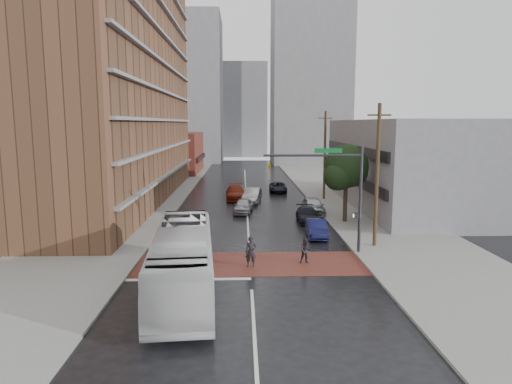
{
  "coord_description": "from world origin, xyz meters",
  "views": [
    {
      "loc": [
        -0.47,
        -26.86,
        8.66
      ],
      "look_at": [
        0.57,
        7.22,
        3.5
      ],
      "focal_mm": 32.0,
      "sensor_mm": 36.0,
      "label": 1
    }
  ],
  "objects": [
    {
      "name": "utility_pole_near",
      "position": [
        8.8,
        4.0,
        5.14
      ],
      "size": [
        1.6,
        0.26,
        10.0
      ],
      "color": "#473321",
      "rests_on": "ground"
    },
    {
      "name": "crosswalk",
      "position": [
        0.0,
        0.5,
        0.01
      ],
      "size": [
        14.0,
        5.0,
        0.02
      ],
      "primitive_type": "cube",
      "color": "maroon",
      "rests_on": "ground"
    },
    {
      "name": "utility_pole_far",
      "position": [
        8.8,
        24.0,
        5.14
      ],
      "size": [
        1.6,
        0.26,
        10.0
      ],
      "color": "#473321",
      "rests_on": "ground"
    },
    {
      "name": "apartment_block",
      "position": [
        -14.0,
        24.0,
        14.0
      ],
      "size": [
        10.0,
        44.0,
        28.0
      ],
      "primitive_type": "cube",
      "color": "brown",
      "rests_on": "ground"
    },
    {
      "name": "distant_tower_east",
      "position": [
        14.0,
        72.0,
        18.0
      ],
      "size": [
        16.0,
        14.0,
        36.0
      ],
      "primitive_type": "cube",
      "color": "gray",
      "rests_on": "ground"
    },
    {
      "name": "distant_tower_center",
      "position": [
        0.0,
        95.0,
        12.0
      ],
      "size": [
        12.0,
        10.0,
        24.0
      ],
      "primitive_type": "cube",
      "color": "gray",
      "rests_on": "ground"
    },
    {
      "name": "car_parked_mid",
      "position": [
        5.3,
        12.45,
        0.64
      ],
      "size": [
        1.8,
        4.42,
        1.28
      ],
      "primitive_type": "imported",
      "rotation": [
        0.0,
        0.0,
        0.0
      ],
      "color": "black",
      "rests_on": "ground"
    },
    {
      "name": "car_parked_far",
      "position": [
        6.3,
        16.0,
        0.81
      ],
      "size": [
        1.99,
        4.79,
        1.62
      ],
      "primitive_type": "imported",
      "rotation": [
        0.0,
        0.0,
        0.01
      ],
      "color": "#ADAFB5",
      "rests_on": "ground"
    },
    {
      "name": "transit_bus",
      "position": [
        -3.52,
        -4.26,
        1.71
      ],
      "size": [
        3.95,
        12.5,
        3.42
      ],
      "primitive_type": "imported",
      "rotation": [
        0.0,
        0.0,
        0.09
      ],
      "color": "silver",
      "rests_on": "ground"
    },
    {
      "name": "car_parked_near",
      "position": [
        5.2,
        7.08,
        0.67
      ],
      "size": [
        1.63,
        4.14,
        1.34
      ],
      "primitive_type": "imported",
      "rotation": [
        0.0,
        0.0,
        -0.05
      ],
      "color": "#12143F",
      "rests_on": "ground"
    },
    {
      "name": "car_travel_b",
      "position": [
        0.61,
        22.69,
        0.79
      ],
      "size": [
        2.34,
        4.99,
        1.58
      ],
      "primitive_type": "imported",
      "rotation": [
        0.0,
        0.0,
        -0.14
      ],
      "color": "#B6BBBE",
      "rests_on": "ground"
    },
    {
      "name": "sidewalk_west",
      "position": [
        -11.5,
        25.0,
        0.07
      ],
      "size": [
        9.0,
        90.0,
        0.15
      ],
      "primitive_type": "cube",
      "color": "gray",
      "rests_on": "ground"
    },
    {
      "name": "pedestrian_b",
      "position": [
        3.46,
        0.51,
        0.79
      ],
      "size": [
        0.8,
        0.64,
        1.59
      ],
      "primitive_type": "imported",
      "rotation": [
        0.0,
        0.0,
        0.05
      ],
      "color": "#262126",
      "rests_on": "ground"
    },
    {
      "name": "pedestrian_a",
      "position": [
        0.04,
        -0.13,
        0.95
      ],
      "size": [
        0.7,
        0.47,
        1.9
      ],
      "primitive_type": "imported",
      "rotation": [
        0.0,
        0.0,
        -0.02
      ],
      "color": "black",
      "rests_on": "ground"
    },
    {
      "name": "sidewalk_east",
      "position": [
        11.5,
        25.0,
        0.07
      ],
      "size": [
        9.0,
        90.0,
        0.15
      ],
      "primitive_type": "cube",
      "color": "gray",
      "rests_on": "ground"
    },
    {
      "name": "storefront_west",
      "position": [
        -12.0,
        54.0,
        3.5
      ],
      "size": [
        8.0,
        16.0,
        7.0
      ],
      "primitive_type": "cube",
      "color": "brown",
      "rests_on": "ground"
    },
    {
      "name": "distant_tower_west",
      "position": [
        -14.0,
        78.0,
        16.0
      ],
      "size": [
        18.0,
        16.0,
        32.0
      ],
      "primitive_type": "cube",
      "color": "gray",
      "rests_on": "ground"
    },
    {
      "name": "signal_mast",
      "position": [
        5.85,
        2.5,
        4.73
      ],
      "size": [
        6.5,
        0.3,
        7.2
      ],
      "color": "#2D2D33",
      "rests_on": "ground"
    },
    {
      "name": "suv_travel",
      "position": [
        4.04,
        30.01,
        0.63
      ],
      "size": [
        2.21,
        4.61,
        1.27
      ],
      "primitive_type": "imported",
      "rotation": [
        0.0,
        0.0,
        -0.02
      ],
      "color": "black",
      "rests_on": "ground"
    },
    {
      "name": "building_east",
      "position": [
        16.5,
        20.0,
        4.5
      ],
      "size": [
        11.0,
        26.0,
        9.0
      ],
      "primitive_type": "cube",
      "color": "gray",
      "rests_on": "ground"
    },
    {
      "name": "street_tree",
      "position": [
        8.52,
        12.03,
        4.73
      ],
      "size": [
        4.2,
        4.1,
        6.9
      ],
      "color": "#332319",
      "rests_on": "ground"
    },
    {
      "name": "car_travel_a",
      "position": [
        -0.39,
        16.74,
        0.7
      ],
      "size": [
        2.16,
        4.26,
        1.39
      ],
      "primitive_type": "imported",
      "rotation": [
        0.0,
        0.0,
        -0.13
      ],
      "color": "#A6A6AD",
      "rests_on": "ground"
    },
    {
      "name": "ground",
      "position": [
        0.0,
        0.0,
        0.0
      ],
      "size": [
        160.0,
        160.0,
        0.0
      ],
      "primitive_type": "plane",
      "color": "black",
      "rests_on": "ground"
    },
    {
      "name": "car_travel_c",
      "position": [
        -1.23,
        24.74,
        0.78
      ],
      "size": [
        2.43,
        5.47,
        1.56
      ],
      "primitive_type": "imported",
      "rotation": [
        0.0,
        0.0,
        0.05
      ],
      "color": "maroon",
      "rests_on": "ground"
    }
  ]
}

